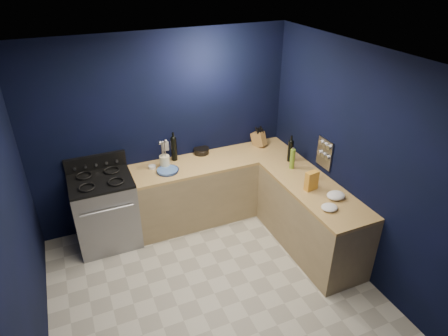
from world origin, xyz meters
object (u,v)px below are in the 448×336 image
gas_range (106,212)px  utensil_crock (165,162)px  plate_stack (168,171)px  knife_block (259,139)px  crouton_bag (312,181)px

gas_range → utensil_crock: (0.84, 0.08, 0.52)m
plate_stack → knife_block: bearing=8.8°
knife_block → crouton_bag: (0.01, -1.31, 0.02)m
gas_range → crouton_bag: bearing=-26.5°
crouton_bag → gas_range: bearing=144.7°
knife_block → gas_range: bearing=157.7°
knife_block → crouton_bag: size_ratio=0.86×
gas_range → plate_stack: 0.96m
utensil_crock → crouton_bag: crouton_bag is taller
gas_range → crouton_bag: size_ratio=3.87×
plate_stack → crouton_bag: crouton_bag is taller
utensil_crock → plate_stack: bearing=-92.1°
plate_stack → knife_block: (1.45, 0.22, 0.09)m
utensil_crock → knife_block: knife_block is taller
gas_range → knife_block: bearing=4.2°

